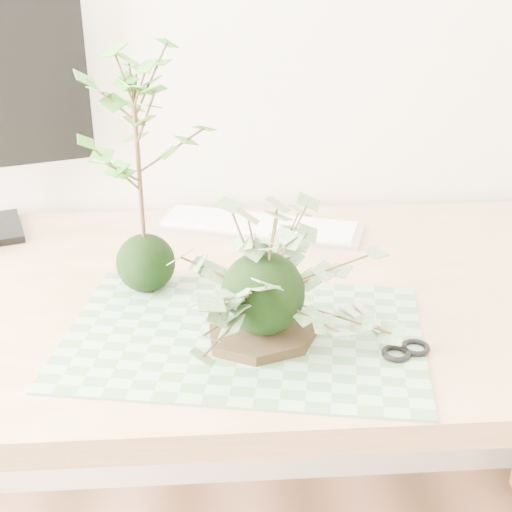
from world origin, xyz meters
name	(u,v)px	position (x,y,z in m)	size (l,w,h in m)	color
desk	(223,337)	(-0.05, 1.23, 0.65)	(1.60, 0.70, 0.74)	tan
cutting_mat	(244,335)	(-0.02, 1.09, 0.74)	(0.50, 0.33, 0.00)	#4F784C
stone_dish	(263,334)	(0.00, 1.07, 0.75)	(0.16, 0.16, 0.01)	black
ivy_kokedama	(263,257)	(0.00, 1.07, 0.87)	(0.34, 0.34, 0.23)	black
maple_kokedama	(135,122)	(-0.17, 1.24, 1.01)	(0.27, 0.27, 0.38)	black
keyboard	(259,226)	(0.03, 1.47, 0.75)	(0.40, 0.23, 0.01)	#BCBCBC
scissors	(391,344)	(0.18, 1.04, 0.75)	(0.08, 0.17, 0.01)	#9F9FA0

